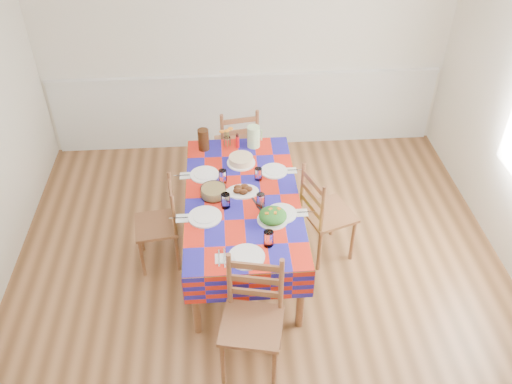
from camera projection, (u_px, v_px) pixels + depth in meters
room at (265, 175)px, 3.82m from camera, size 4.58×5.08×2.78m
wainscot at (246, 108)px, 6.30m from camera, size 4.41×0.06×0.92m
dining_table at (242, 203)px, 4.70m from camera, size 0.98×1.83×0.71m
setting_near_head at (254, 250)px, 4.09m from camera, size 0.45×0.30×0.13m
setting_left_near at (212, 211)px, 4.45m from camera, size 0.51×0.30×0.13m
setting_left_far at (210, 175)px, 4.84m from camera, size 0.48×0.28×0.13m
setting_right_near at (274, 208)px, 4.48m from camera, size 0.49×0.28×0.12m
setting_right_far at (269, 172)px, 4.89m from camera, size 0.46×0.26×0.12m
meat_platter at (242, 190)px, 4.68m from camera, size 0.29×0.21×0.06m
salad_platter at (273, 216)px, 4.38m from camera, size 0.26×0.26×0.11m
pasta_bowl at (213, 192)px, 4.64m from camera, size 0.22×0.22×0.08m
cake at (241, 160)px, 5.02m from camera, size 0.26×0.26×0.07m
serving_utensils at (258, 202)px, 4.58m from camera, size 0.12×0.27×0.01m
flower_vase at (227, 139)px, 5.19m from camera, size 0.14×0.11×0.22m
hot_sauce at (237, 141)px, 5.20m from camera, size 0.04×0.04×0.15m
green_pitcher at (254, 137)px, 5.20m from camera, size 0.12×0.12×0.21m
tea_pitcher at (203, 140)px, 5.16m from camera, size 0.11×0.11×0.21m
name_card at (246, 268)px, 3.98m from camera, size 0.07×0.02×0.02m
chair_near at (252, 320)px, 3.90m from camera, size 0.51×0.50×0.98m
chair_far at (238, 146)px, 5.71m from camera, size 0.48×0.46×0.95m
chair_left at (161, 224)px, 4.79m from camera, size 0.41×0.43×0.87m
chair_right at (324, 214)px, 4.83m from camera, size 0.52×0.53×0.96m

